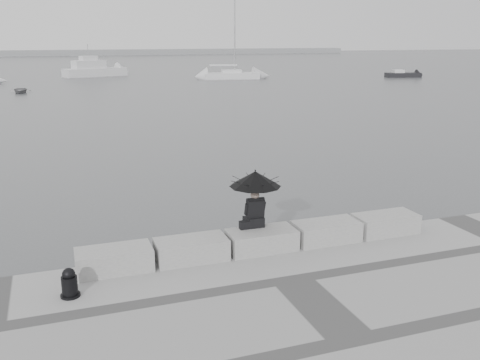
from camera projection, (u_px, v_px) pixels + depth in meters
name	position (u px, v px, depth m)	size (l,w,h in m)	color
ground	(255.00, 262.00, 13.13)	(360.00, 360.00, 0.00)	#494B4E
stone_block_far_left	(114.00, 260.00, 11.42)	(1.60, 0.80, 0.50)	gray
stone_block_left	(191.00, 250.00, 11.97)	(1.60, 0.80, 0.50)	gray
stone_block_centre	(262.00, 240.00, 12.52)	(1.60, 0.80, 0.50)	gray
stone_block_right	(326.00, 232.00, 13.07)	(1.60, 0.80, 0.50)	gray
stone_block_far_right	(385.00, 224.00, 13.62)	(1.60, 0.80, 0.50)	gray
seated_person	(255.00, 185.00, 12.46)	(1.22, 1.22, 1.39)	black
bag	(246.00, 225.00, 12.54)	(0.29, 0.17, 0.19)	black
mooring_bollard	(70.00, 285.00, 10.27)	(0.38, 0.38, 0.60)	black
distant_landmass	(31.00, 53.00, 150.80)	(180.00, 8.00, 2.80)	gray
sailboat_right	(231.00, 75.00, 69.77)	(7.43, 3.49, 12.90)	silver
motor_cruiser	(95.00, 70.00, 74.29)	(8.96, 5.33, 4.50)	silver
small_motorboat	(403.00, 75.00, 72.80)	(4.94, 2.72, 1.10)	black
dinghy	(20.00, 90.00, 52.63)	(2.82, 1.20, 0.48)	gray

